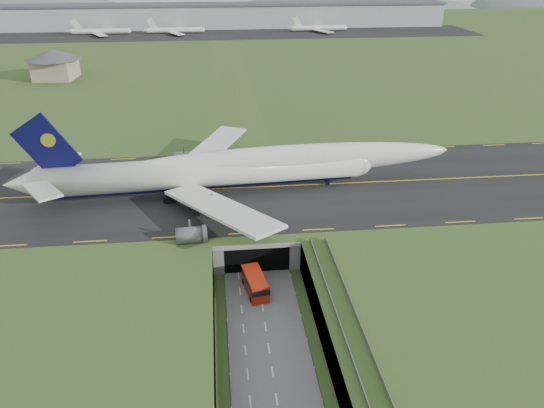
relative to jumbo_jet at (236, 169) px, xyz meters
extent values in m
plane|color=#375421|center=(2.45, -31.25, -11.48)|extent=(900.00, 900.00, 0.00)
cube|color=gray|center=(2.45, -31.25, -8.48)|extent=(800.00, 800.00, 6.00)
cube|color=slate|center=(2.45, -38.75, -11.38)|extent=(12.00, 75.00, 0.20)
cube|color=black|center=(2.45, 1.75, -5.39)|extent=(800.00, 44.00, 0.18)
cube|color=gray|center=(2.45, -12.25, -5.98)|extent=(16.00, 22.00, 1.00)
cube|color=gray|center=(-4.55, -12.25, -8.48)|extent=(2.00, 22.00, 6.00)
cube|color=gray|center=(9.45, -12.25, -8.48)|extent=(2.00, 22.00, 6.00)
cube|color=black|center=(2.45, -17.25, -8.98)|extent=(12.00, 12.00, 5.00)
cube|color=#A8A8A3|center=(2.45, -23.30, -5.88)|extent=(17.00, 0.50, 0.80)
cube|color=#A8A8A3|center=(13.45, -49.75, -5.68)|extent=(3.00, 53.00, 0.50)
cube|color=gray|center=(12.05, -49.75, -4.93)|extent=(0.06, 53.00, 1.00)
cube|color=gray|center=(14.85, -49.75, -4.93)|extent=(0.06, 53.00, 1.00)
cylinder|color=#A8A8A3|center=(13.45, -59.25, -8.68)|extent=(0.90, 0.90, 5.60)
cylinder|color=#A8A8A3|center=(13.45, -47.25, -8.68)|extent=(0.90, 0.90, 5.60)
cylinder|color=#A8A8A3|center=(13.45, -35.25, -8.68)|extent=(0.90, 0.90, 5.60)
cylinder|color=white|center=(-6.79, -0.47, -0.29)|extent=(68.34, 11.04, 6.41)
sphere|color=white|center=(27.16, 1.86, -0.29)|extent=(6.69, 6.69, 6.28)
cone|color=white|center=(-43.74, -3.00, -0.29)|extent=(7.41, 6.55, 6.09)
ellipsoid|color=white|center=(11.54, 0.79, 1.15)|extent=(73.95, 10.92, 6.73)
ellipsoid|color=black|center=(26.16, 1.79, 0.51)|extent=(4.66, 3.10, 2.24)
cylinder|color=#080833|center=(-6.79, -0.47, -2.79)|extent=(64.69, 7.10, 2.69)
cube|color=white|center=(-5.89, 15.65, -1.29)|extent=(19.48, 30.02, 2.69)
cube|color=white|center=(-38.26, 4.90, 1.21)|extent=(8.61, 11.90, 1.03)
cube|color=white|center=(-3.70, -16.30, -1.29)|extent=(22.55, 28.80, 2.69)
cube|color=white|center=(-37.23, -10.07, 1.21)|extent=(9.65, 11.73, 1.03)
cube|color=#080833|center=(-37.25, -2.55, 7.21)|extent=(12.74, 1.47, 14.16)
cylinder|color=yellow|center=(-36.75, -2.52, 8.72)|extent=(2.84, 0.89, 2.80)
cylinder|color=slate|center=(-6.72, 9.07, -4.40)|extent=(5.42, 3.65, 3.30)
cylinder|color=slate|center=(-12.15, 19.23, -4.40)|extent=(5.42, 3.65, 3.30)
cylinder|color=slate|center=(-5.42, -9.90, -4.40)|extent=(5.42, 3.65, 3.30)
cylinder|color=slate|center=(-9.42, -20.71, -4.40)|extent=(5.42, 3.65, 3.30)
cylinder|color=black|center=(20.37, 1.40, -4.75)|extent=(1.13, 0.57, 1.10)
cube|color=black|center=(-11.29, -0.77, -4.60)|extent=(6.47, 7.40, 1.40)
cube|color=red|center=(1.58, -29.45, -9.65)|extent=(4.40, 8.53, 3.25)
cube|color=black|center=(1.58, -29.45, -9.00)|extent=(4.48, 8.65, 1.08)
cube|color=black|center=(1.58, -29.45, -11.00)|extent=(4.09, 7.96, 0.54)
cylinder|color=black|center=(0.66, -32.36, -10.88)|extent=(0.54, 1.03, 0.98)
cylinder|color=black|center=(-0.28, -27.02, -10.88)|extent=(0.54, 1.03, 0.98)
cylinder|color=black|center=(3.44, -31.88, -10.88)|extent=(0.54, 1.03, 0.98)
cylinder|color=black|center=(2.50, -26.54, -10.88)|extent=(0.54, 1.03, 0.98)
cube|color=tan|center=(-67.72, 119.67, -1.51)|extent=(16.27, 16.27, 7.93)
cone|color=#4C4C51|center=(-67.72, 119.67, 4.43)|extent=(23.86, 23.86, 3.96)
cube|color=#B2B2B2|center=(2.45, 268.75, 2.02)|extent=(300.00, 22.00, 15.00)
cube|color=#4C4C51|center=(2.45, 268.75, 9.52)|extent=(302.00, 24.00, 1.20)
cube|color=black|center=(2.45, 238.75, -5.34)|extent=(320.00, 50.00, 0.08)
cylinder|color=white|center=(-72.38, 243.75, -3.30)|extent=(34.00, 3.20, 3.20)
cylinder|color=white|center=(-26.82, 243.75, -3.30)|extent=(34.00, 3.20, 3.20)
cylinder|color=white|center=(64.24, 243.75, -3.30)|extent=(34.00, 3.20, 3.20)
ellipsoid|color=slate|center=(-177.55, 398.75, -15.48)|extent=(220.00, 77.00, 56.00)
ellipsoid|color=slate|center=(122.45, 398.75, -15.48)|extent=(260.00, 91.00, 44.00)
camera|label=1|loc=(-3.74, -105.79, 42.51)|focal=35.00mm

